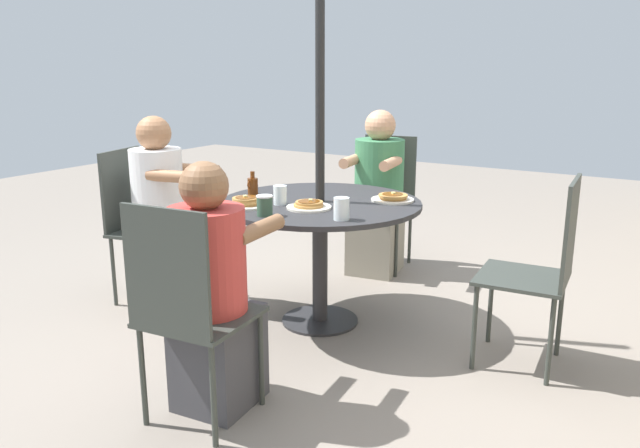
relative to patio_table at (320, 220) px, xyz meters
The scene contains 17 objects.
ground_plane 0.61m from the patio_table, ahead, with size 12.00×12.00×0.00m, color gray.
patio_table is the anchor object (origin of this frame).
umbrella_pole 0.51m from the patio_table, ahead, with size 0.05×0.05×2.23m, color black.
patio_chair_north 1.20m from the patio_table, 77.39° to the right, with size 0.49×0.49×0.95m.
diner_north 1.02m from the patio_table, 77.39° to the right, with size 0.40×0.53×1.16m.
patio_chair_east 1.20m from the patio_table, ahead, with size 0.45×0.45×0.95m.
diner_east 1.02m from the patio_table, ahead, with size 0.53×0.36×1.08m.
patio_chair_south 1.20m from the patio_table, 94.28° to the left, with size 0.44×0.44×0.95m.
patio_chair_west 1.20m from the patio_table, behind, with size 0.46×0.46×0.95m.
diner_west 1.02m from the patio_table, behind, with size 0.53×0.40×1.15m.
pancake_plate_a 0.22m from the patio_table, 13.24° to the left, with size 0.24×0.24×0.05m.
pancake_plate_b 0.42m from the patio_table, 123.08° to the left, with size 0.24×0.24×0.05m.
pancake_plate_c 0.43m from the patio_table, 40.33° to the right, with size 0.24×0.24×0.06m.
syrup_bottle 0.46m from the patio_table, 84.26° to the right, with size 0.08×0.06×0.14m.
coffee_cup 0.47m from the patio_table, ahead, with size 0.08×0.08×0.10m.
drinking_glass_a 0.46m from the patio_table, 45.51° to the left, with size 0.08×0.08×0.11m, color silver.
drinking_glass_b 0.28m from the patio_table, 37.86° to the right, with size 0.07×0.07×0.10m, color silver.
Camera 1 is at (2.87, 1.77, 1.45)m, focal length 35.00 mm.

